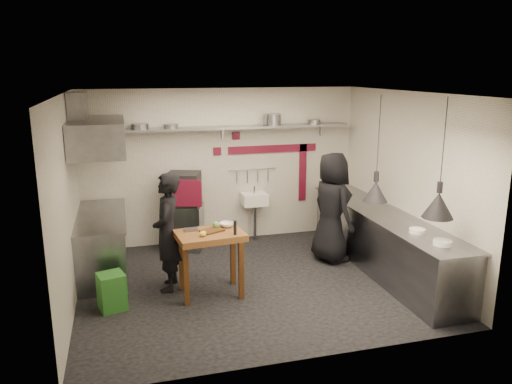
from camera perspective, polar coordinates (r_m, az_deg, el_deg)
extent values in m
plane|color=black|center=(7.60, -0.42, -10.39)|extent=(5.00, 5.00, 0.00)
plane|color=beige|center=(6.93, -0.46, 11.22)|extent=(5.00, 5.00, 0.00)
cube|color=beige|center=(9.14, -3.82, 2.98)|extent=(5.00, 0.04, 2.80)
cube|color=beige|center=(5.22, 5.52, -5.45)|extent=(5.00, 0.04, 2.80)
cube|color=beige|center=(6.95, -20.79, -1.39)|extent=(0.04, 4.20, 2.80)
cube|color=beige|center=(8.13, 16.86, 1.04)|extent=(0.04, 4.20, 2.80)
cube|color=maroon|center=(9.30, 1.94, 4.95)|extent=(1.70, 0.02, 0.14)
cube|color=maroon|center=(9.58, 5.35, 2.24)|extent=(0.14, 0.02, 1.10)
cube|color=maroon|center=(9.08, -2.30, 6.45)|extent=(0.14, 0.02, 0.14)
cube|color=maroon|center=(9.05, -4.45, 4.66)|extent=(0.14, 0.02, 0.14)
cube|color=slate|center=(8.85, -3.66, 7.35)|extent=(4.60, 0.34, 0.04)
cube|color=slate|center=(8.83, -16.08, 6.17)|extent=(0.04, 0.06, 0.24)
cube|color=slate|center=(9.01, -3.85, 6.82)|extent=(0.04, 0.06, 0.24)
cube|color=slate|center=(9.57, 7.46, 7.14)|extent=(0.04, 0.06, 0.24)
cylinder|color=slate|center=(8.67, -13.12, 7.32)|extent=(0.35, 0.35, 0.09)
cylinder|color=slate|center=(8.71, -9.71, 7.44)|extent=(0.32, 0.32, 0.07)
cylinder|color=slate|center=(9.06, 1.93, 8.28)|extent=(0.37, 0.37, 0.20)
cylinder|color=slate|center=(9.33, 6.65, 7.99)|extent=(0.26, 0.26, 0.08)
cube|color=slate|center=(8.94, -8.04, -3.99)|extent=(0.73, 0.69, 0.80)
cube|color=black|center=(8.76, -8.25, 0.32)|extent=(0.68, 0.66, 0.58)
cube|color=maroon|center=(8.47, -7.89, -0.14)|extent=(0.48, 0.19, 0.46)
cube|color=black|center=(8.51, -7.85, -0.07)|extent=(0.32, 0.12, 0.34)
cube|color=white|center=(9.22, -0.19, -0.83)|extent=(0.46, 0.34, 0.22)
cylinder|color=slate|center=(9.18, -0.19, 0.26)|extent=(0.03, 0.03, 0.14)
cylinder|color=slate|center=(9.31, -0.12, -3.51)|extent=(0.06, 0.06, 0.66)
cylinder|color=slate|center=(9.24, -0.42, 2.62)|extent=(0.90, 0.02, 0.02)
cube|color=slate|center=(8.21, 14.32, -5.57)|extent=(0.70, 3.80, 0.90)
cube|color=slate|center=(8.07, 14.51, -2.45)|extent=(0.76, 3.90, 0.03)
cylinder|color=white|center=(6.84, 20.53, -5.44)|extent=(0.29, 0.29, 0.07)
cylinder|color=white|center=(7.24, 17.96, -4.22)|extent=(0.26, 0.26, 0.05)
cube|color=slate|center=(8.20, -17.14, -5.78)|extent=(0.70, 1.90, 0.90)
cube|color=slate|center=(8.06, -17.38, -2.66)|extent=(0.76, 2.00, 0.03)
cube|color=slate|center=(7.81, -17.66, 6.08)|extent=(0.78, 1.60, 0.50)
cube|color=slate|center=(7.79, -19.73, 8.87)|extent=(0.28, 0.28, 0.50)
cube|color=#225C1F|center=(7.01, -16.15, -10.87)|extent=(0.41, 0.41, 0.50)
cube|color=#472811|center=(7.00, -5.04, -4.41)|extent=(0.36, 0.32, 0.02)
cylinder|color=black|center=(6.82, -2.41, -4.08)|extent=(0.06, 0.06, 0.20)
sphere|color=yellow|center=(6.79, -6.22, -4.78)|extent=(0.08, 0.08, 0.07)
sphere|color=yellow|center=(6.80, -6.01, -4.75)|extent=(0.09, 0.09, 0.07)
sphere|color=#559944|center=(7.12, -4.58, -3.76)|extent=(0.12, 0.12, 0.10)
cube|color=slate|center=(7.06, -7.44, -4.27)|extent=(0.19, 0.13, 0.03)
imported|color=white|center=(7.18, -3.40, -3.74)|extent=(0.25, 0.25, 0.06)
imported|color=black|center=(7.25, -10.06, -4.52)|extent=(0.54, 0.70, 1.72)
imported|color=black|center=(8.28, 8.66, -1.76)|extent=(0.75, 0.99, 1.82)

